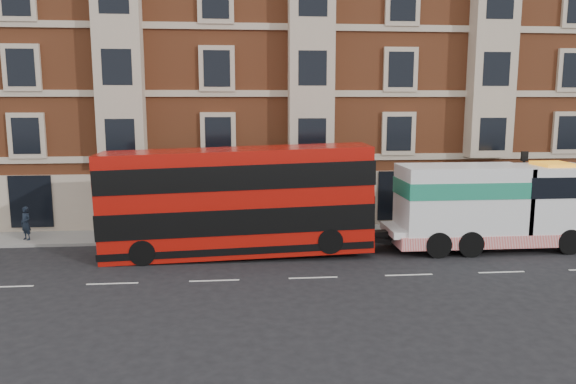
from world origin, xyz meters
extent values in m
plane|color=black|center=(0.00, 0.00, 0.00)|extent=(120.00, 120.00, 0.00)
cube|color=slate|center=(0.00, 7.50, 0.07)|extent=(90.00, 3.00, 0.15)
cube|color=brown|center=(0.50, 15.00, 9.00)|extent=(45.00, 12.00, 18.00)
cylinder|color=black|center=(-6.00, 6.20, 2.15)|extent=(0.14, 0.14, 4.00)
cube|color=black|center=(-6.00, 6.20, 4.25)|extent=(0.35, 0.15, 0.50)
cylinder|color=black|center=(12.00, 6.20, 2.15)|extent=(0.14, 0.14, 4.00)
cube|color=black|center=(12.00, 6.20, 4.25)|extent=(0.35, 0.15, 0.50)
cube|color=#A41009|center=(-3.04, 3.69, 2.57)|extent=(12.24, 2.73, 4.81)
cube|color=black|center=(-3.04, 3.69, 1.86)|extent=(12.28, 2.79, 1.15)
cube|color=black|center=(-3.04, 3.69, 3.82)|extent=(12.28, 2.79, 1.09)
cylinder|color=black|center=(-7.19, 2.46, 0.57)|extent=(1.14, 0.35, 1.14)
cylinder|color=black|center=(-7.19, 4.93, 0.57)|extent=(1.14, 0.35, 1.14)
cylinder|color=black|center=(1.11, 2.46, 0.90)|extent=(1.14, 0.35, 1.14)
cylinder|color=black|center=(1.11, 4.93, 0.90)|extent=(1.14, 0.35, 1.14)
cube|color=white|center=(8.96, 3.69, 1.04)|extent=(9.83, 2.51, 0.33)
cube|color=white|center=(12.13, 3.69, 2.46)|extent=(3.50, 2.73, 3.17)
cube|color=white|center=(7.65, 3.69, 2.51)|extent=(5.90, 2.73, 3.17)
cube|color=#1C8161|center=(7.65, 3.69, 3.06)|extent=(5.95, 2.77, 0.76)
cube|color=red|center=(8.74, 3.69, 0.66)|extent=(8.74, 2.79, 0.60)
cylinder|color=black|center=(12.45, 2.46, 0.60)|extent=(1.20, 0.38, 1.20)
cylinder|color=black|center=(12.45, 4.93, 0.60)|extent=(1.20, 0.38, 1.20)
cylinder|color=black|center=(7.65, 2.46, 0.60)|extent=(1.20, 0.44, 1.20)
cylinder|color=black|center=(7.65, 4.93, 0.60)|extent=(1.20, 0.44, 1.20)
cylinder|color=black|center=(6.12, 2.46, 0.60)|extent=(1.20, 0.44, 1.20)
cylinder|color=black|center=(6.12, 4.93, 0.60)|extent=(1.20, 0.44, 1.20)
imported|color=black|center=(-13.70, 7.01, 1.00)|extent=(0.74, 0.68, 1.70)
camera|label=1|loc=(-3.06, -21.79, 7.18)|focal=35.00mm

